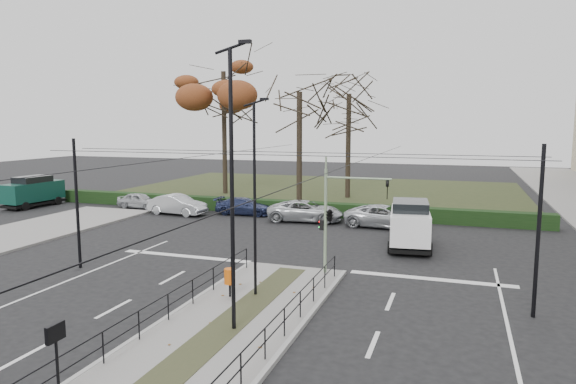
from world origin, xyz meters
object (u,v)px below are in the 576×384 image
rust_tree (223,72)px  bare_tree_near (299,100)px  info_panel (56,343)px  green_van (33,191)px  parked_car_third (244,206)px  parked_car_fifth (385,216)px  streetlamp_median_near (233,188)px  parked_car_first (140,201)px  parked_car_fourth (306,211)px  litter_bin (230,277)px  parked_car_second (177,205)px  bare_tree_center (349,102)px  traffic_light (331,213)px  streetlamp_median_far (255,197)px  white_van (410,223)px

rust_tree → bare_tree_near: rust_tree is taller
info_panel → green_van: (-23.97, 23.37, -0.47)m
parked_car_third → green_van: green_van is taller
parked_car_fifth → streetlamp_median_near: bearing=178.0°
parked_car_first → parked_car_fourth: 14.07m
streetlamp_median_near → litter_bin: bearing=117.7°
parked_car_second → litter_bin: bearing=-137.9°
bare_tree_center → bare_tree_near: 6.64m
bare_tree_center → parked_car_second: bearing=-130.0°
traffic_light → streetlamp_median_far: 4.43m
streetlamp_median_near → parked_car_fourth: streetlamp_median_near is taller
streetlamp_median_far → green_van: size_ratio=1.48×
parked_car_second → rust_tree: bearing=13.1°
streetlamp_median_near → rust_tree: rust_tree is taller
traffic_light → parked_car_first: traffic_light is taller
traffic_light → parked_car_fourth: traffic_light is taller
rust_tree → parked_car_fifth: bearing=-33.5°
white_van → green_van: size_ratio=1.00×
streetlamp_median_near → traffic_light: bearing=78.7°
parked_car_first → rust_tree: bearing=-14.8°
white_van → rust_tree: 26.57m
litter_bin → green_van: size_ratio=0.22×
green_van → parked_car_fifth: (27.98, 0.73, -0.58)m
parked_car_fourth → green_van: (-22.53, -1.09, 0.57)m
bare_tree_center → litter_bin: bearing=-87.1°
rust_tree → white_van: bearing=-40.7°
parked_car_third → parked_car_fifth: bearing=-100.4°
parked_car_second → parked_car_fifth: (15.14, 0.17, -0.02)m
streetlamp_median_near → bare_tree_center: (-2.85, 30.48, 3.87)m
parked_car_second → parked_car_third: size_ratio=1.04×
parked_car_fourth → parked_car_fifth: (5.45, -0.35, -0.00)m
green_van → bare_tree_center: (22.98, 12.67, 7.28)m
traffic_light → parked_car_fifth: 11.69m
parked_car_fourth → info_panel: bearing=176.5°
white_van → parked_car_fifth: size_ratio=0.98×
streetlamp_median_far → parked_car_third: 18.64m
litter_bin → green_van: (-24.37, 15.04, 0.37)m
streetlamp_median_far → rust_tree: (-13.85, 26.24, 7.49)m
litter_bin → streetlamp_median_far: bearing=31.1°
streetlamp_median_near → parked_car_fifth: (2.15, 18.55, -3.99)m
litter_bin → rust_tree: size_ratio=0.07×
parked_car_third → rust_tree: rust_tree is taller
parked_car_second → white_van: 17.87m
streetlamp_median_far → parked_car_fifth: streetlamp_median_far is taller
white_van → litter_bin: bearing=-117.7°
streetlamp_median_near → streetlamp_median_far: (-0.60, 3.29, -0.77)m
parked_car_third → parked_car_fifth: (10.47, -1.39, 0.09)m
parked_car_third → bare_tree_near: (2.84, 4.45, 7.83)m
parked_car_first → green_van: 8.78m
white_van → parked_car_fourth: bearing=144.3°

